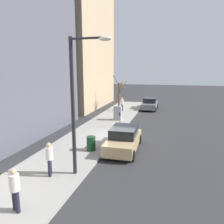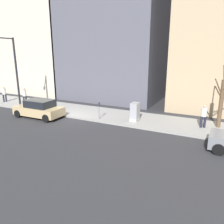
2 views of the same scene
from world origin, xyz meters
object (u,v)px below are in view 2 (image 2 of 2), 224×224
(parking_meter, at_px, (99,109))
(utility_box, at_px, (135,112))
(bare_tree, at_px, (222,101))
(office_tower_right, at_px, (47,0))
(parked_car_tan, at_px, (39,109))
(streetlamp, at_px, (14,67))
(trash_bin, at_px, (47,105))
(pedestrian_near_meter, at_px, (204,115))
(office_block_center, at_px, (119,21))
(pedestrian_midblock, at_px, (24,95))
(pedestrian_far_corner, at_px, (4,93))

(parking_meter, distance_m, utility_box, 2.86)
(bare_tree, distance_m, office_tower_right, 26.15)
(parked_car_tan, height_order, streetlamp, streetlamp)
(trash_bin, height_order, office_tower_right, office_tower_right)
(parking_meter, relative_size, pedestrian_near_meter, 0.81)
(bare_tree, bearing_deg, pedestrian_near_meter, 121.80)
(utility_box, distance_m, streetlamp, 12.30)
(pedestrian_near_meter, distance_m, office_tower_right, 25.88)
(pedestrian_near_meter, bearing_deg, streetlamp, -19.83)
(office_tower_right, bearing_deg, parking_meter, -126.23)
(utility_box, bearing_deg, office_block_center, 31.62)
(bare_tree, bearing_deg, pedestrian_midblock, 92.98)
(trash_bin, bearing_deg, parking_meter, -94.33)
(streetlamp, bearing_deg, office_tower_right, 25.30)
(streetlamp, relative_size, office_block_center, 0.36)
(parked_car_tan, xyz_separation_m, pedestrian_near_meter, (2.97, -12.60, 0.35))
(parking_meter, bearing_deg, pedestrian_near_meter, -78.74)
(pedestrian_midblock, relative_size, pedestrian_far_corner, 1.00)
(parking_meter, height_order, trash_bin, parking_meter)
(parked_car_tan, distance_m, utility_box, 8.05)
(office_block_center, bearing_deg, streetlamp, 152.06)
(pedestrian_near_meter, xyz_separation_m, pedestrian_far_corner, (-0.61, 20.00, 0.00))
(pedestrian_far_corner, xyz_separation_m, office_tower_right, (9.40, 1.67, 11.10))
(parking_meter, bearing_deg, pedestrian_far_corner, 85.84)
(parked_car_tan, height_order, pedestrian_midblock, pedestrian_midblock)
(pedestrian_far_corner, relative_size, office_tower_right, 0.07)
(streetlamp, bearing_deg, office_block_center, -27.94)
(pedestrian_far_corner, bearing_deg, trash_bin, -67.53)
(pedestrian_near_meter, distance_m, pedestrian_midblock, 17.24)
(parking_meter, distance_m, pedestrian_far_corner, 12.42)
(parked_car_tan, relative_size, pedestrian_far_corner, 2.55)
(parking_meter, relative_size, trash_bin, 1.50)
(streetlamp, height_order, pedestrian_midblock, streetlamp)
(utility_box, bearing_deg, pedestrian_far_corner, 89.80)
(parked_car_tan, bearing_deg, streetlamp, 71.65)
(parking_meter, xyz_separation_m, pedestrian_near_meter, (1.51, -7.61, 0.11))
(parking_meter, height_order, pedestrian_far_corner, pedestrian_far_corner)
(pedestrian_midblock, height_order, office_tower_right, office_tower_right)
(trash_bin, xyz_separation_m, pedestrian_midblock, (0.73, 3.68, 0.49))
(bare_tree, xyz_separation_m, pedestrian_near_meter, (-0.62, 0.99, -0.93))
(bare_tree, xyz_separation_m, trash_bin, (-1.68, 14.55, -1.42))
(bare_tree, height_order, office_block_center, office_block_center)
(office_tower_right, bearing_deg, parked_car_tan, -142.35)
(utility_box, xyz_separation_m, office_tower_right, (9.45, 16.79, 11.33))
(trash_bin, bearing_deg, pedestrian_near_meter, -85.51)
(streetlamp, height_order, trash_bin, streetlamp)
(parking_meter, bearing_deg, pedestrian_midblock, 83.01)
(utility_box, bearing_deg, trash_bin, 92.64)
(parking_meter, xyz_separation_m, streetlamp, (-0.17, 9.11, 3.04))
(streetlamp, bearing_deg, utility_box, -85.09)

